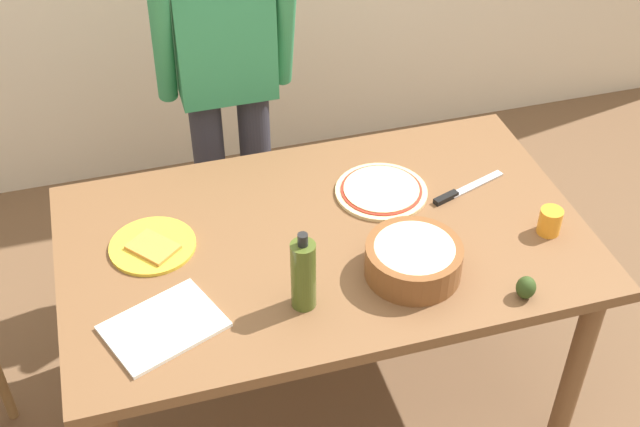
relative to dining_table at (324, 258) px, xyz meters
The scene contains 11 objects.
ground 0.67m from the dining_table, ahead, with size 8.00×8.00×0.00m, color brown.
dining_table is the anchor object (origin of this frame).
person_cook 0.82m from the dining_table, 100.80° to the left, with size 0.49×0.25×1.62m.
pizza_raw_on_board 0.30m from the dining_table, 32.83° to the left, with size 0.30×0.30×0.02m.
plate_with_slice 0.53m from the dining_table, 169.87° to the left, with size 0.26×0.26×0.02m.
popcorn_bowl 0.34m from the dining_table, 48.51° to the right, with size 0.28×0.28×0.11m.
olive_oil_bottle 0.36m from the dining_table, 117.78° to the right, with size 0.07×0.07×0.26m.
cup_orange 0.70m from the dining_table, 14.43° to the right, with size 0.07×0.07×0.09m, color orange.
cutting_board_white 0.58m from the dining_table, 155.36° to the right, with size 0.30×0.22×0.01m, color white.
chef_knife 0.50m from the dining_table, ahead, with size 0.28×0.12×0.02m.
avocado 0.63m from the dining_table, 40.70° to the right, with size 0.06×0.06×0.07m, color #2D4219.
Camera 1 is at (-0.54, -1.82, 2.43)m, focal length 46.60 mm.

